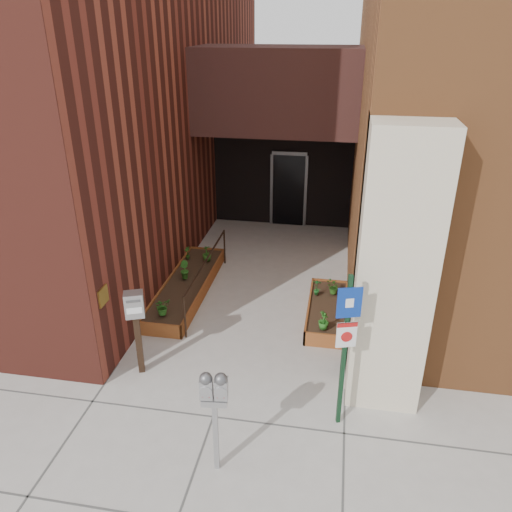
% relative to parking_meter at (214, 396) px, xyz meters
% --- Properties ---
extents(ground, '(80.00, 80.00, 0.00)m').
position_rel_parking_meter_xyz_m(ground, '(-0.29, 1.92, -1.24)').
color(ground, '#9E9991').
rests_on(ground, ground).
extents(architecture, '(20.00, 14.60, 10.00)m').
position_rel_parking_meter_xyz_m(architecture, '(-0.48, 8.81, 3.74)').
color(architecture, maroon).
rests_on(architecture, ground).
extents(planter_left, '(0.90, 3.60, 0.30)m').
position_rel_parking_meter_xyz_m(planter_left, '(-1.84, 4.62, -1.10)').
color(planter_left, brown).
rests_on(planter_left, ground).
extents(planter_right, '(0.80, 2.20, 0.30)m').
position_rel_parking_meter_xyz_m(planter_right, '(1.31, 4.12, -1.10)').
color(planter_right, brown).
rests_on(planter_right, ground).
extents(handrail, '(0.04, 3.34, 0.90)m').
position_rel_parking_meter_xyz_m(handrail, '(-1.34, 4.57, -0.49)').
color(handrail, black).
rests_on(handrail, ground).
extents(parking_meter, '(0.36, 0.19, 1.60)m').
position_rel_parking_meter_xyz_m(parking_meter, '(0.00, 0.00, 0.00)').
color(parking_meter, '#949496').
rests_on(parking_meter, ground).
extents(sign_post, '(0.34, 0.13, 2.52)m').
position_rel_parking_meter_xyz_m(sign_post, '(1.61, 1.14, 0.31)').
color(sign_post, '#12321B').
rests_on(sign_post, ground).
extents(payment_dropbox, '(0.37, 0.32, 1.56)m').
position_rel_parking_meter_xyz_m(payment_dropbox, '(-1.80, 1.80, -0.11)').
color(payment_dropbox, black).
rests_on(payment_dropbox, ground).
extents(shrub_left_a, '(0.43, 0.43, 0.34)m').
position_rel_parking_meter_xyz_m(shrub_left_a, '(-1.88, 3.19, -0.77)').
color(shrub_left_a, '#27621C').
rests_on(shrub_left_a, planter_left).
extents(shrub_left_b, '(0.32, 0.32, 0.41)m').
position_rel_parking_meter_xyz_m(shrub_left_b, '(-1.92, 4.74, -0.73)').
color(shrub_left_b, '#25601B').
rests_on(shrub_left_b, planter_left).
extents(shrub_left_c, '(0.30, 0.30, 0.39)m').
position_rel_parking_meter_xyz_m(shrub_left_c, '(-1.65, 5.70, -0.74)').
color(shrub_left_c, '#275819').
rests_on(shrub_left_c, planter_left).
extents(shrub_left_d, '(0.24, 0.24, 0.32)m').
position_rel_parking_meter_xyz_m(shrub_left_d, '(-2.14, 5.70, -0.78)').
color(shrub_left_d, '#275919').
rests_on(shrub_left_d, planter_left).
extents(shrub_right_a, '(0.22, 0.22, 0.36)m').
position_rel_parking_meter_xyz_m(shrub_right_a, '(1.26, 3.22, -0.76)').
color(shrub_right_a, '#23621C').
rests_on(shrub_right_a, planter_right).
extents(shrub_right_b, '(0.21, 0.21, 0.37)m').
position_rel_parking_meter_xyz_m(shrub_right_b, '(1.06, 4.48, -0.75)').
color(shrub_right_b, '#1C6323').
rests_on(shrub_right_b, planter_right).
extents(shrub_right_c, '(0.39, 0.39, 0.31)m').
position_rel_parking_meter_xyz_m(shrub_right_c, '(1.40, 4.58, -0.78)').
color(shrub_right_c, '#285719').
rests_on(shrub_right_c, planter_right).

